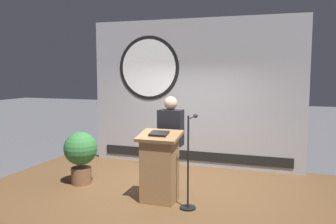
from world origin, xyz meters
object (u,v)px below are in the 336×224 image
at_px(speaker_person, 171,144).
at_px(microphone_stand, 189,176).
at_px(potted_plant, 81,153).
at_px(podium, 160,167).

xyz_separation_m(speaker_person, microphone_stand, (0.48, -0.57, -0.34)).
height_order(speaker_person, potted_plant, speaker_person).
height_order(podium, speaker_person, speaker_person).
bearing_deg(potted_plant, speaker_person, 3.66).
relative_size(podium, microphone_stand, 0.80).
distance_m(podium, speaker_person, 0.56).
height_order(podium, potted_plant, podium).
xyz_separation_m(microphone_stand, potted_plant, (-2.16, 0.47, 0.09)).
relative_size(microphone_stand, potted_plant, 1.47).
xyz_separation_m(podium, potted_plant, (-1.66, 0.37, 0.03)).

